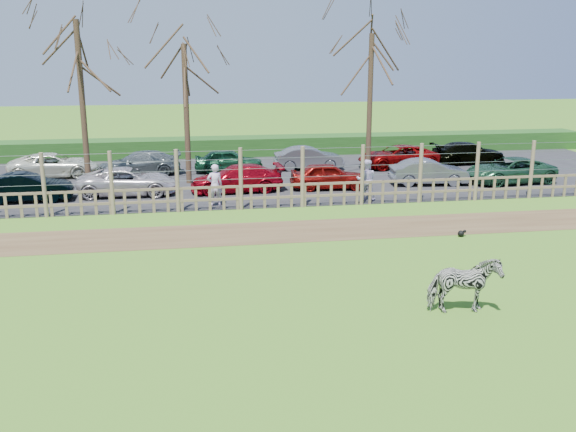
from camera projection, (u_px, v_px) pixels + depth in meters
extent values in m
plane|color=#669D31|center=(268.00, 277.00, 18.18)|extent=(120.00, 120.00, 0.00)
cube|color=brown|center=(251.00, 233.00, 22.48)|extent=(34.00, 2.80, 0.01)
cube|color=#232326|center=(229.00, 178.00, 32.02)|extent=(44.00, 13.00, 0.04)
cube|color=#1E4716|center=(220.00, 147.00, 38.57)|extent=(46.00, 2.00, 1.10)
cube|color=brown|center=(241.00, 199.00, 25.71)|extent=(30.00, 0.06, 0.10)
cube|color=brown|center=(241.00, 186.00, 25.58)|extent=(30.00, 0.06, 0.10)
cylinder|color=brown|center=(44.00, 185.00, 24.33)|extent=(0.16, 0.16, 2.50)
cylinder|color=brown|center=(112.00, 183.00, 24.72)|extent=(0.16, 0.16, 2.50)
cylinder|color=brown|center=(177.00, 181.00, 25.11)|extent=(0.16, 0.16, 2.50)
cylinder|color=brown|center=(241.00, 179.00, 25.51)|extent=(0.16, 0.16, 2.50)
cylinder|color=brown|center=(303.00, 177.00, 25.90)|extent=(0.16, 0.16, 2.50)
cylinder|color=brown|center=(362.00, 175.00, 26.29)|extent=(0.16, 0.16, 2.50)
cylinder|color=brown|center=(420.00, 173.00, 26.69)|extent=(0.16, 0.16, 2.50)
cylinder|color=brown|center=(477.00, 171.00, 27.08)|extent=(0.16, 0.16, 2.50)
cylinder|color=brown|center=(532.00, 170.00, 27.47)|extent=(0.16, 0.16, 2.50)
cylinder|color=gray|center=(241.00, 179.00, 25.51)|extent=(30.00, 0.02, 0.02)
cylinder|color=gray|center=(241.00, 169.00, 25.41)|extent=(30.00, 0.02, 0.02)
cylinder|color=gray|center=(240.00, 159.00, 25.30)|extent=(30.00, 0.02, 0.02)
cylinder|color=gray|center=(240.00, 150.00, 25.22)|extent=(30.00, 0.02, 0.02)
cylinder|color=#3D2B1E|center=(83.00, 108.00, 28.15)|extent=(0.26, 0.26, 7.50)
cylinder|color=#3D2B1E|center=(187.00, 116.00, 29.94)|extent=(0.26, 0.26, 6.50)
cylinder|color=#3D2B1E|center=(370.00, 106.00, 31.77)|extent=(0.26, 0.26, 7.00)
imported|color=gray|center=(464.00, 285.00, 15.53)|extent=(1.74, 0.87, 1.43)
imported|color=silver|center=(215.00, 185.00, 26.06)|extent=(0.68, 0.49, 1.72)
imported|color=silver|center=(366.00, 180.00, 27.11)|extent=(0.98, 0.85, 1.72)
sphere|color=black|center=(461.00, 234.00, 22.05)|extent=(0.22, 0.22, 0.22)
sphere|color=black|center=(465.00, 231.00, 22.05)|extent=(0.11, 0.11, 0.11)
imported|color=black|center=(27.00, 187.00, 26.87)|extent=(3.69, 1.43, 1.20)
imported|color=beige|center=(128.00, 181.00, 28.10)|extent=(4.38, 2.12, 1.20)
imported|color=maroon|center=(237.00, 178.00, 28.72)|extent=(4.22, 1.90, 1.20)
imported|color=maroon|center=(329.00, 176.00, 29.31)|extent=(3.61, 1.65, 1.20)
imported|color=slate|center=(429.00, 172.00, 30.23)|extent=(3.75, 1.61, 1.20)
imported|color=#255335|center=(510.00, 170.00, 30.63)|extent=(4.50, 2.43, 1.20)
imported|color=silver|center=(54.00, 165.00, 32.03)|extent=(4.44, 2.27, 1.20)
imported|color=slate|center=(139.00, 163.00, 32.51)|extent=(4.28, 2.07, 1.20)
imported|color=#16482A|center=(229.00, 161.00, 33.30)|extent=(3.57, 1.54, 1.20)
imported|color=#5A5B60|center=(309.00, 158.00, 34.11)|extent=(3.67, 1.35, 1.20)
imported|color=#860707|center=(398.00, 157.00, 34.57)|extent=(4.45, 2.29, 1.20)
imported|color=black|center=(469.00, 153.00, 35.77)|extent=(4.17, 1.78, 1.20)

